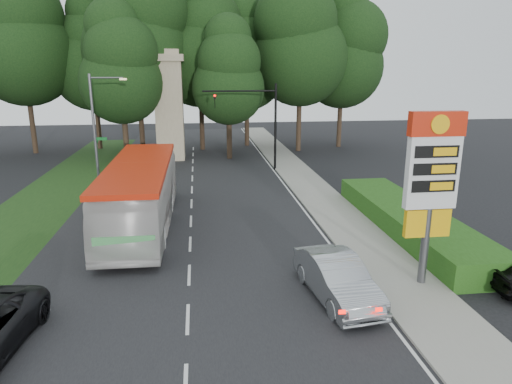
{
  "coord_description": "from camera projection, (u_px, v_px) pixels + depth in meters",
  "views": [
    {
      "loc": [
        0.56,
        -13.65,
        8.31
      ],
      "look_at": [
        3.43,
        8.81,
        2.2
      ],
      "focal_mm": 32.0,
      "sensor_mm": 36.0,
      "label": 1
    }
  ],
  "objects": [
    {
      "name": "tree_east_mid",
      "position": [
        301.0,
        37.0,
        45.16
      ],
      "size": [
        9.52,
        9.52,
        18.7
      ],
      "color": "#2D2116",
      "rests_on": "ground"
    },
    {
      "name": "traffic_signal_mast",
      "position": [
        260.0,
        115.0,
        37.63
      ],
      "size": [
        6.1,
        0.35,
        7.2
      ],
      "color": "black",
      "rests_on": "ground"
    },
    {
      "name": "tree_center_right",
      "position": [
        199.0,
        41.0,
        45.94
      ],
      "size": [
        9.24,
        9.24,
        18.15
      ],
      "color": "#2D2116",
      "rests_on": "ground"
    },
    {
      "name": "streetlight_signs",
      "position": [
        96.0,
        122.0,
        34.24
      ],
      "size": [
        2.75,
        0.98,
        8.0
      ],
      "color": "#59595E",
      "rests_on": "ground"
    },
    {
      "name": "tree_west_mid",
      "position": [
        21.0,
        33.0,
        43.69
      ],
      "size": [
        9.8,
        9.8,
        19.25
      ],
      "color": "#2D2116",
      "rests_on": "ground"
    },
    {
      "name": "tree_west_near",
      "position": [
        92.0,
        52.0,
        46.77
      ],
      "size": [
        8.4,
        8.4,
        16.5
      ],
      "color": "#2D2116",
      "rests_on": "ground"
    },
    {
      "name": "ground",
      "position": [
        187.0,
        327.0,
        15.17
      ],
      "size": [
        120.0,
        120.0,
        0.0
      ],
      "primitive_type": "plane",
      "color": "black",
      "rests_on": "ground"
    },
    {
      "name": "tree_monument_right",
      "position": [
        228.0,
        73.0,
        41.76
      ],
      "size": [
        6.72,
        6.72,
        13.2
      ],
      "color": "#2D2116",
      "rests_on": "ground"
    },
    {
      "name": "tree_monument_left",
      "position": [
        120.0,
        65.0,
        39.95
      ],
      "size": [
        7.28,
        7.28,
        14.3
      ],
      "color": "#2D2116",
      "rests_on": "ground"
    },
    {
      "name": "grass_verge_left",
      "position": [
        52.0,
        194.0,
        31.25
      ],
      "size": [
        5.0,
        50.0,
        0.02
      ],
      "primitive_type": "cube",
      "color": "#193814",
      "rests_on": "ground"
    },
    {
      "name": "tree_center_left",
      "position": [
        135.0,
        28.0,
        43.03
      ],
      "size": [
        10.08,
        10.08,
        19.8
      ],
      "color": "#2D2116",
      "rests_on": "ground"
    },
    {
      "name": "transit_bus",
      "position": [
        141.0,
        195.0,
        24.45
      ],
      "size": [
        3.12,
        12.72,
        3.53
      ],
      "primitive_type": "imported",
      "rotation": [
        0.0,
        0.0,
        -0.01
      ],
      "color": "silver",
      "rests_on": "ground"
    },
    {
      "name": "tree_far_east",
      "position": [
        343.0,
        49.0,
        47.95
      ],
      "size": [
        8.68,
        8.68,
        17.05
      ],
      "color": "#2D2116",
      "rests_on": "ground"
    },
    {
      "name": "sedan_silver",
      "position": [
        337.0,
        278.0,
        16.91
      ],
      "size": [
        2.37,
        5.15,
        1.64
      ],
      "primitive_type": "imported",
      "rotation": [
        0.0,
        0.0,
        0.13
      ],
      "color": "#A8ABB0",
      "rests_on": "ground"
    },
    {
      "name": "monument",
      "position": [
        169.0,
        105.0,
        42.33
      ],
      "size": [
        3.0,
        3.0,
        10.05
      ],
      "color": "gray",
      "rests_on": "ground"
    },
    {
      "name": "hedge",
      "position": [
        409.0,
        220.0,
        24.08
      ],
      "size": [
        3.0,
        14.0,
        1.2
      ],
      "primitive_type": "cube",
      "color": "#204913",
      "rests_on": "ground"
    },
    {
      "name": "road_surface",
      "position": [
        191.0,
        216.0,
        26.66
      ],
      "size": [
        14.0,
        80.0,
        0.02
      ],
      "primitive_type": "cube",
      "color": "black",
      "rests_on": "ground"
    },
    {
      "name": "tree_east_near",
      "position": [
        247.0,
        56.0,
        48.82
      ],
      "size": [
        8.12,
        8.12,
        15.95
      ],
      "color": "#2D2116",
      "rests_on": "ground"
    },
    {
      "name": "sidewalk_right",
      "position": [
        332.0,
        210.0,
        27.69
      ],
      "size": [
        3.0,
        80.0,
        0.12
      ],
      "primitive_type": "cube",
      "color": "gray",
      "rests_on": "ground"
    },
    {
      "name": "gas_station_pylon",
      "position": [
        432.0,
        176.0,
        17.05
      ],
      "size": [
        2.1,
        0.45,
        6.85
      ],
      "color": "#59595E",
      "rests_on": "ground"
    }
  ]
}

